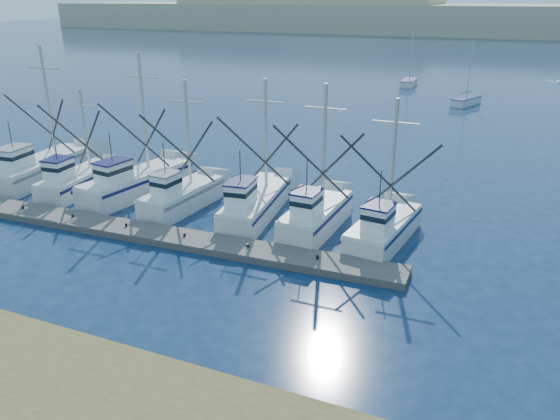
# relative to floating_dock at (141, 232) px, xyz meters

# --- Properties ---
(ground) EXTENTS (500.00, 500.00, 0.00)m
(ground) POSITION_rel_floating_dock_xyz_m (8.72, -6.19, -0.21)
(ground) COLOR #0D213C
(ground) RESTS_ON ground
(floating_dock) EXTENTS (31.59, 3.10, 0.42)m
(floating_dock) POSITION_rel_floating_dock_xyz_m (0.00, 0.00, 0.00)
(floating_dock) COLOR #5A5651
(floating_dock) RESTS_ON ground
(dune_ridge) EXTENTS (360.00, 60.00, 10.00)m
(dune_ridge) POSITION_rel_floating_dock_xyz_m (8.72, 203.81, 4.79)
(dune_ridge) COLOR tan
(dune_ridge) RESTS_ON ground
(trawler_fleet) EXTENTS (30.49, 9.50, 9.94)m
(trawler_fleet) POSITION_rel_floating_dock_xyz_m (-1.18, 5.10, 0.75)
(trawler_fleet) COLOR silver
(trawler_fleet) RESTS_ON ground
(sailboat_near) EXTENTS (3.51, 5.54, 8.10)m
(sailboat_near) POSITION_rel_floating_dock_xyz_m (13.72, 50.69, 0.29)
(sailboat_near) COLOR silver
(sailboat_near) RESTS_ON ground
(sailboat_far) EXTENTS (1.90, 5.35, 8.10)m
(sailboat_far) POSITION_rel_floating_dock_xyz_m (3.86, 63.99, 0.29)
(sailboat_far) COLOR silver
(sailboat_far) RESTS_ON ground
(flying_gull) EXTENTS (1.18, 0.22, 0.22)m
(flying_gull) POSITION_rel_floating_dock_xyz_m (21.06, 4.16, 9.42)
(flying_gull) COLOR white
(flying_gull) RESTS_ON ground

